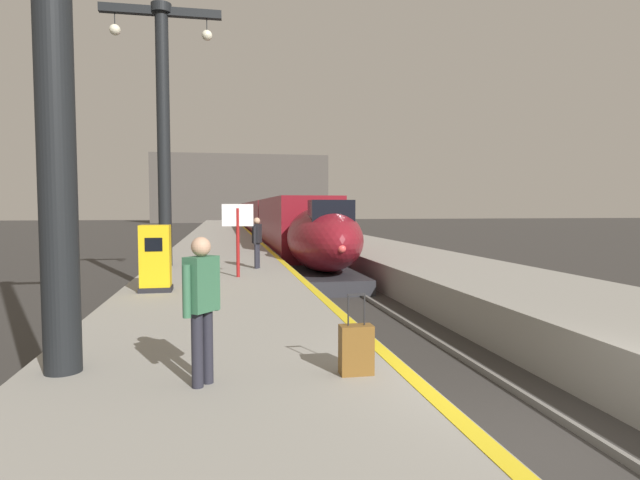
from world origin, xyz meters
TOP-DOWN VIEW (x-y plane):
  - ground_plane at (0.00, 0.00)m, footprint 260.00×260.00m
  - platform_left at (-4.05, 24.75)m, footprint 4.80×110.00m
  - platform_right at (4.05, 24.75)m, footprint 4.80×110.00m
  - platform_left_safety_stripe at (-1.77, 24.75)m, footprint 0.20×107.80m
  - rail_main_left at (-0.75, 27.50)m, footprint 0.08×110.00m
  - rail_main_right at (0.75, 27.50)m, footprint 0.08×110.00m
  - highspeed_train_main at (0.00, 48.14)m, footprint 2.92×75.21m
  - station_column_mid at (-5.90, 13.03)m, footprint 4.00×0.68m
  - passenger_near_edge at (-4.20, 0.35)m, footprint 0.41×0.46m
  - passenger_mid_platform at (-2.83, 11.65)m, footprint 0.35×0.53m
  - rolling_suitcase at (-2.39, 0.40)m, footprint 0.40×0.22m
  - ticket_machine_yellow at (-5.55, 7.35)m, footprint 0.76×0.62m
  - departure_info_board at (-3.52, 9.58)m, footprint 0.90×0.10m
  - terminus_back_wall at (0.00, 102.00)m, footprint 36.00×2.00m

SIDE VIEW (x-z plane):
  - ground_plane at x=0.00m, z-range 0.00..0.00m
  - rail_main_left at x=-0.75m, z-range 0.00..0.12m
  - rail_main_right at x=0.75m, z-range 0.00..0.12m
  - platform_left at x=-4.05m, z-range 0.00..1.05m
  - platform_right at x=4.05m, z-range 0.00..1.05m
  - platform_left_safety_stripe at x=-1.77m, z-range 1.05..1.06m
  - rolling_suitcase at x=-2.39m, z-range 0.86..1.85m
  - ticket_machine_yellow at x=-5.55m, z-range 0.99..2.59m
  - highspeed_train_main at x=0.00m, z-range 0.17..3.77m
  - passenger_near_edge at x=-4.20m, z-range 1.19..2.88m
  - passenger_mid_platform at x=-2.83m, z-range 1.19..2.88m
  - departure_info_board at x=-3.52m, z-range 1.50..3.62m
  - station_column_mid at x=-5.90m, z-range 1.97..10.86m
  - terminus_back_wall at x=0.00m, z-range 0.00..14.00m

